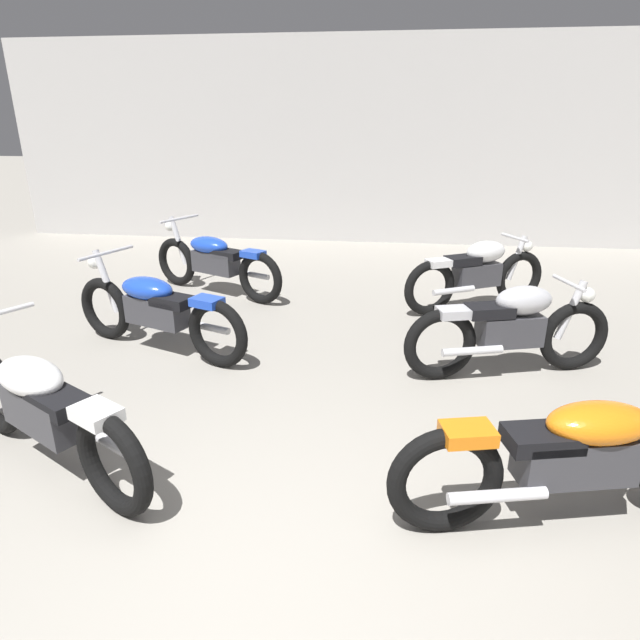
{
  "coord_description": "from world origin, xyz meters",
  "views": [
    {
      "loc": [
        0.57,
        -1.88,
        2.24
      ],
      "look_at": [
        0.0,
        2.56,
        0.55
      ],
      "focal_mm": 30.29,
      "sensor_mm": 36.0,
      "label": 1
    }
  ],
  "objects_px": {
    "motorcycle_left_row_0": "(43,407)",
    "motorcycle_right_row_2": "(477,273)",
    "motorcycle_left_row_2": "(215,261)",
    "motorcycle_right_row_0": "(578,455)",
    "motorcycle_left_row_1": "(156,309)",
    "motorcycle_right_row_1": "(511,328)"
  },
  "relations": [
    {
      "from": "motorcycle_left_row_1",
      "to": "motorcycle_right_row_1",
      "type": "xyz_separation_m",
      "value": [
        3.4,
        -0.1,
        0.01
      ]
    },
    {
      "from": "motorcycle_right_row_1",
      "to": "motorcycle_right_row_2",
      "type": "bearing_deg",
      "value": 91.06
    },
    {
      "from": "motorcycle_left_row_0",
      "to": "motorcycle_left_row_1",
      "type": "height_order",
      "value": "same"
    },
    {
      "from": "motorcycle_left_row_0",
      "to": "motorcycle_left_row_1",
      "type": "relative_size",
      "value": 0.94
    },
    {
      "from": "motorcycle_left_row_0",
      "to": "motorcycle_right_row_2",
      "type": "relative_size",
      "value": 1.09
    },
    {
      "from": "motorcycle_left_row_2",
      "to": "motorcycle_right_row_1",
      "type": "height_order",
      "value": "motorcycle_left_row_2"
    },
    {
      "from": "motorcycle_left_row_0",
      "to": "motorcycle_right_row_0",
      "type": "relative_size",
      "value": 0.91
    },
    {
      "from": "motorcycle_left_row_1",
      "to": "motorcycle_right_row_2",
      "type": "relative_size",
      "value": 1.15
    },
    {
      "from": "motorcycle_left_row_2",
      "to": "motorcycle_right_row_0",
      "type": "distance_m",
      "value": 5.24
    },
    {
      "from": "motorcycle_left_row_2",
      "to": "motorcycle_right_row_0",
      "type": "relative_size",
      "value": 0.94
    },
    {
      "from": "motorcycle_left_row_0",
      "to": "motorcycle_right_row_1",
      "type": "relative_size",
      "value": 1.01
    },
    {
      "from": "motorcycle_left_row_0",
      "to": "motorcycle_right_row_1",
      "type": "height_order",
      "value": "motorcycle_left_row_0"
    },
    {
      "from": "motorcycle_left_row_2",
      "to": "motorcycle_right_row_2",
      "type": "height_order",
      "value": "motorcycle_left_row_2"
    },
    {
      "from": "motorcycle_left_row_1",
      "to": "motorcycle_right_row_0",
      "type": "bearing_deg",
      "value": -31.38
    },
    {
      "from": "motorcycle_left_row_2",
      "to": "motorcycle_left_row_0",
      "type": "bearing_deg",
      "value": -89.08
    },
    {
      "from": "motorcycle_right_row_0",
      "to": "motorcycle_left_row_0",
      "type": "bearing_deg",
      "value": 178.03
    },
    {
      "from": "motorcycle_left_row_1",
      "to": "motorcycle_right_row_2",
      "type": "distance_m",
      "value": 3.79
    },
    {
      "from": "motorcycle_left_row_2",
      "to": "motorcycle_right_row_0",
      "type": "height_order",
      "value": "same"
    },
    {
      "from": "motorcycle_left_row_0",
      "to": "motorcycle_right_row_2",
      "type": "bearing_deg",
      "value": 48.16
    },
    {
      "from": "motorcycle_left_row_2",
      "to": "motorcycle_right_row_1",
      "type": "bearing_deg",
      "value": -30.8
    },
    {
      "from": "motorcycle_right_row_0",
      "to": "motorcycle_right_row_2",
      "type": "xyz_separation_m",
      "value": [
        -0.02,
        3.81,
        0.01
      ]
    },
    {
      "from": "motorcycle_left_row_2",
      "to": "motorcycle_right_row_2",
      "type": "distance_m",
      "value": 3.38
    }
  ]
}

